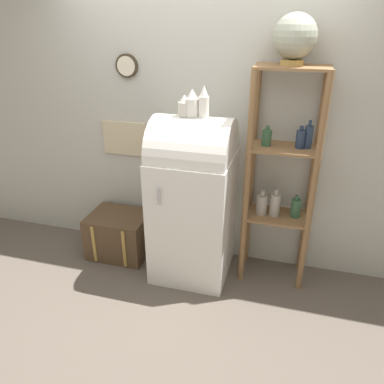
% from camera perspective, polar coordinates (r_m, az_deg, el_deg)
% --- Properties ---
extents(ground_plane, '(12.00, 12.00, 0.00)m').
position_cam_1_polar(ground_plane, '(3.46, -0.88, -13.68)').
color(ground_plane, '#60564C').
extents(wall_back, '(7.00, 0.09, 2.70)m').
position_cam_1_polar(wall_back, '(3.34, 1.74, 11.01)').
color(wall_back, '#B7B7AD').
rests_on(wall_back, ground_plane).
extents(refrigerator, '(0.66, 0.69, 1.46)m').
position_cam_1_polar(refrigerator, '(3.23, 0.15, -0.66)').
color(refrigerator, white).
rests_on(refrigerator, ground_plane).
extents(suitcase_trunk, '(0.56, 0.46, 0.43)m').
position_cam_1_polar(suitcase_trunk, '(3.80, -10.97, -6.33)').
color(suitcase_trunk, brown).
rests_on(suitcase_trunk, ground_plane).
extents(shelf_unit, '(0.56, 0.35, 1.85)m').
position_cam_1_polar(shelf_unit, '(3.15, 13.45, 2.90)').
color(shelf_unit, olive).
rests_on(shelf_unit, ground_plane).
extents(globe, '(0.31, 0.31, 0.35)m').
position_cam_1_polar(globe, '(2.94, 15.40, 21.82)').
color(globe, '#AD8942').
rests_on(globe, shelf_unit).
extents(vase_left, '(0.10, 0.10, 0.17)m').
position_cam_1_polar(vase_left, '(2.99, -1.16, 12.96)').
color(vase_left, beige).
rests_on(vase_left, refrigerator).
extents(vase_center, '(0.10, 0.10, 0.21)m').
position_cam_1_polar(vase_center, '(2.97, 0.02, 13.33)').
color(vase_center, white).
rests_on(vase_center, refrigerator).
extents(vase_right, '(0.08, 0.08, 0.24)m').
position_cam_1_polar(vase_right, '(2.95, 1.81, 13.50)').
color(vase_right, white).
rests_on(vase_right, refrigerator).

